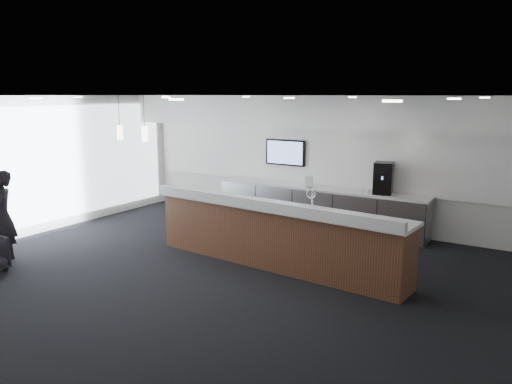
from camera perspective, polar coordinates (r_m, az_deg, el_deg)
The scene contains 21 objects.
ground at distance 8.65m, azimuth -3.54°, elevation -9.37°, with size 10.00×10.00×0.00m, color black.
ceiling at distance 8.11m, azimuth -3.80°, elevation 10.92°, with size 10.00×8.00×0.02m, color black.
back_wall at distance 11.69m, azimuth 7.89°, elevation 3.51°, with size 10.00×0.02×3.00m, color white.
left_wall at distance 11.85m, azimuth -23.71°, elevation 2.78°, with size 0.02×8.00×3.00m, color white.
soffit_bulkhead at distance 11.18m, azimuth 7.08°, elevation 9.11°, with size 10.00×0.90×0.70m, color white.
alcove_panel at distance 11.65m, azimuth 7.84°, elevation 3.98°, with size 9.80×0.06×1.40m, color white.
window_blinds_wall at distance 11.82m, azimuth -23.60°, elevation 2.77°, with size 0.04×7.36×2.55m, color silver.
back_credenza at distance 11.54m, azimuth 7.02°, elevation -1.72°, with size 5.06×0.66×0.95m.
wall_tv at distance 12.03m, azimuth 3.37°, elevation 4.53°, with size 1.05×0.08×0.62m.
pendant_left at distance 10.30m, azimuth -12.04°, elevation 6.56°, with size 0.12×0.12×0.30m, color #FFEAC6.
pendant_right at distance 10.79m, azimuth -14.73°, elevation 6.64°, with size 0.12×0.12×0.30m, color #FFEAC6.
ceiling_can_lights at distance 8.11m, azimuth -3.79°, elevation 10.71°, with size 7.00×5.00×0.02m, color white, non-canonical shape.
service_counter at distance 8.89m, azimuth 2.21°, elevation -4.87°, with size 5.01×1.20×1.49m.
coffee_machine at distance 10.87m, azimuth 14.37°, elevation 1.55°, with size 0.46×0.55×0.67m.
info_sign_left at distance 11.37m, azimuth 6.09°, elevation 1.18°, with size 0.18×0.02×0.25m, color silver.
info_sign_right at distance 10.79m, azimuth 14.61°, elevation 0.38°, with size 0.20×0.02×0.27m, color silver.
lounge_guest at distance 10.10m, azimuth -26.98°, elevation -2.58°, with size 0.62×0.41×1.69m, color black.
cup_0 at distance 10.82m, azimuth 14.10°, elevation -0.04°, with size 0.09×0.09×0.09m, color white.
cup_1 at distance 10.86m, azimuth 13.40°, elevation 0.03°, with size 0.09×0.09×0.09m, color white.
cup_2 at distance 10.90m, azimuth 12.71°, elevation 0.11°, with size 0.09×0.09×0.09m, color white.
cup_3 at distance 10.95m, azimuth 12.02°, elevation 0.18°, with size 0.09×0.09×0.09m, color white.
Camera 1 is at (4.75, -6.57, 3.02)m, focal length 35.00 mm.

